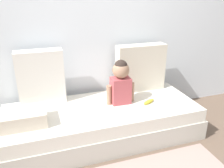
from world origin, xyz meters
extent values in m
plane|color=brown|center=(0.00, 0.00, 0.00)|extent=(12.00, 12.00, 0.00)
cube|color=silver|center=(0.00, 0.54, 1.24)|extent=(5.30, 0.10, 2.47)
cube|color=beige|center=(0.00, 0.00, 0.11)|extent=(2.10, 0.82, 0.22)
cube|color=silver|center=(0.00, 0.00, 0.29)|extent=(2.04, 0.80, 0.14)
cube|color=silver|center=(-0.58, 0.31, 0.65)|extent=(0.48, 0.16, 0.58)
cube|color=beige|center=(0.58, 0.31, 0.64)|extent=(0.59, 0.16, 0.56)
cube|color=#B24C51|center=(0.22, 0.04, 0.51)|extent=(0.21, 0.16, 0.29)
sphere|color=#9E755B|center=(0.22, 0.04, 0.74)|extent=(0.18, 0.18, 0.18)
sphere|color=#2D231E|center=(0.22, 0.04, 0.78)|extent=(0.14, 0.14, 0.14)
cylinder|color=#9E755B|center=(0.09, 0.04, 0.47)|extent=(0.06, 0.06, 0.22)
cylinder|color=#9E755B|center=(0.35, 0.04, 0.47)|extent=(0.06, 0.06, 0.22)
ellipsoid|color=yellow|center=(0.51, -0.07, 0.38)|extent=(0.17, 0.11, 0.04)
cube|color=beige|center=(-0.77, -0.10, 0.43)|extent=(0.40, 0.28, 0.14)
camera|label=1|loc=(-0.58, -2.10, 1.52)|focal=37.17mm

